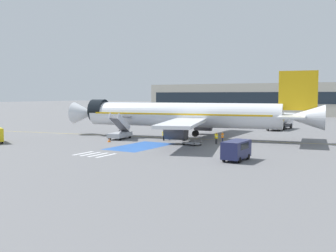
# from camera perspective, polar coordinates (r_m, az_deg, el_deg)

# --- Properties ---
(ground_plane) EXTENTS (600.00, 600.00, 0.00)m
(ground_plane) POSITION_cam_1_polar(r_m,az_deg,el_deg) (64.01, 1.74, -1.84)
(ground_plane) COLOR slate
(apron_leadline_yellow) EXTENTS (75.00, 13.58, 0.01)m
(apron_leadline_yellow) POSITION_cam_1_polar(r_m,az_deg,el_deg) (64.63, 1.87, -1.78)
(apron_leadline_yellow) COLOR gold
(apron_leadline_yellow) RESTS_ON ground_plane
(apron_stand_patch_blue) EXTENTS (5.53, 10.46, 0.01)m
(apron_stand_patch_blue) POSITION_cam_1_polar(r_m,az_deg,el_deg) (54.60, -4.06, -2.96)
(apron_stand_patch_blue) COLOR #2856A8
(apron_stand_patch_blue) RESTS_ON ground_plane
(apron_walkway_bar_0) EXTENTS (0.44, 3.60, 0.01)m
(apron_walkway_bar_0) POSITION_cam_1_polar(r_m,az_deg,el_deg) (49.25, -12.21, -3.88)
(apron_walkway_bar_0) COLOR silver
(apron_walkway_bar_0) RESTS_ON ground_plane
(apron_walkway_bar_1) EXTENTS (0.44, 3.60, 0.01)m
(apron_walkway_bar_1) POSITION_cam_1_polar(r_m,az_deg,el_deg) (48.45, -11.16, -4.00)
(apron_walkway_bar_1) COLOR silver
(apron_walkway_bar_1) RESTS_ON ground_plane
(apron_walkway_bar_2) EXTENTS (0.44, 3.60, 0.01)m
(apron_walkway_bar_2) POSITION_cam_1_polar(r_m,az_deg,el_deg) (47.67, -10.07, -4.12)
(apron_walkway_bar_2) COLOR silver
(apron_walkway_bar_2) RESTS_ON ground_plane
(apron_walkway_bar_3) EXTENTS (0.44, 3.60, 0.01)m
(apron_walkway_bar_3) POSITION_cam_1_polar(r_m,az_deg,el_deg) (46.91, -8.96, -4.25)
(apron_walkway_bar_3) COLOR silver
(apron_walkway_bar_3) RESTS_ON ground_plane
(airliner) EXTENTS (42.39, 35.66, 10.66)m
(airliner) POSITION_cam_1_polar(r_m,az_deg,el_deg) (64.11, 2.45, 1.57)
(airliner) COLOR silver
(airliner) RESTS_ON ground_plane
(boarding_stairs_forward) EXTENTS (3.01, 5.49, 4.33)m
(boarding_stairs_forward) POSITION_cam_1_polar(r_m,az_deg,el_deg) (63.79, -6.98, -0.96)
(boarding_stairs_forward) COLOR #ADB2BA
(boarding_stairs_forward) RESTS_ON ground_plane
(fuel_tanker) EXTENTS (3.32, 10.06, 3.45)m
(fuel_tanker) POSITION_cam_1_polar(r_m,az_deg,el_deg) (83.42, 15.88, 0.69)
(fuel_tanker) COLOR #38383D
(fuel_tanker) RESTS_ON ground_plane
(service_van_1) EXTENTS (2.01, 4.33, 2.18)m
(service_van_1) POSITION_cam_1_polar(r_m,az_deg,el_deg) (43.27, 9.88, -3.27)
(service_van_1) COLOR #1E234C
(service_van_1) RESTS_ON ground_plane
(baggage_cart) EXTENTS (2.92, 2.18, 0.87)m
(baggage_cart) POSITION_cam_1_polar(r_m,az_deg,el_deg) (55.88, 3.51, -2.52)
(baggage_cart) COLOR gray
(baggage_cart) RESTS_ON ground_plane
(ground_crew_0) EXTENTS (0.45, 0.27, 1.71)m
(ground_crew_0) POSITION_cam_1_polar(r_m,az_deg,el_deg) (57.18, 7.03, -1.65)
(ground_crew_0) COLOR #2D2D33
(ground_crew_0) RESTS_ON ground_plane
(ground_crew_1) EXTENTS (0.34, 0.48, 1.60)m
(ground_crew_1) POSITION_cam_1_polar(r_m,az_deg,el_deg) (61.30, -0.63, -1.27)
(ground_crew_1) COLOR black
(ground_crew_1) RESTS_ON ground_plane
(ground_crew_2) EXTENTS (0.23, 0.43, 1.65)m
(ground_crew_2) POSITION_cam_1_polar(r_m,az_deg,el_deg) (58.45, 7.91, -1.56)
(ground_crew_2) COLOR #191E38
(ground_crew_2) RESTS_ON ground_plane
(ground_crew_3) EXTENTS (0.49, 0.40, 1.60)m
(ground_crew_3) POSITION_cam_1_polar(r_m,az_deg,el_deg) (61.97, 0.20, -1.20)
(ground_crew_3) COLOR #191E38
(ground_crew_3) RESTS_ON ground_plane
(traffic_cone_0) EXTENTS (0.53, 0.53, 0.59)m
(traffic_cone_0) POSITION_cam_1_polar(r_m,az_deg,el_deg) (60.06, -8.53, -2.03)
(traffic_cone_0) COLOR orange
(traffic_cone_0) RESTS_ON ground_plane
(terminal_building) EXTENTS (114.85, 12.10, 11.03)m
(terminal_building) POSITION_cam_1_polar(r_m,az_deg,el_deg) (141.47, 18.95, 3.68)
(terminal_building) COLOR #B2AD9E
(terminal_building) RESTS_ON ground_plane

